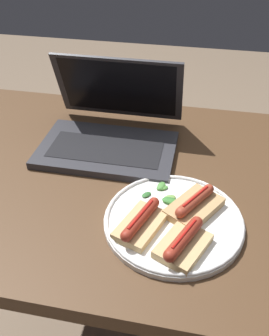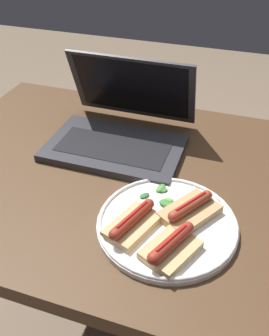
# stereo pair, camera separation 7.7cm
# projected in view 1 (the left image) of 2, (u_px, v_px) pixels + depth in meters

# --- Properties ---
(desk) EXTENTS (1.03, 0.71, 0.73)m
(desk) POSITION_uv_depth(u_px,v_px,m) (131.00, 204.00, 0.91)
(desk) COLOR #4C331E
(desk) RESTS_ON ground_plane
(laptop) EXTENTS (0.33, 0.28, 0.20)m
(laptop) POSITION_uv_depth(u_px,v_px,m) (111.00, 131.00, 0.93)
(laptop) COLOR #2D2D33
(laptop) RESTS_ON desk
(plate) EXTENTS (0.27, 0.27, 0.02)m
(plate) POSITION_uv_depth(u_px,v_px,m) (174.00, 220.00, 0.72)
(plate) COLOR white
(plate) RESTS_ON desk
(sausage_toast_left) EXTENTS (0.12, 0.13, 0.04)m
(sausage_toast_left) POSITION_uv_depth(u_px,v_px,m) (194.00, 205.00, 0.73)
(sausage_toast_left) COLOR tan
(sausage_toast_left) RESTS_ON plate
(sausage_toast_middle) EXTENTS (0.10, 0.12, 0.04)m
(sausage_toast_middle) POSITION_uv_depth(u_px,v_px,m) (141.00, 223.00, 0.69)
(sausage_toast_middle) COLOR tan
(sausage_toast_middle) RESTS_ON plate
(sausage_toast_right) EXTENTS (0.11, 0.12, 0.04)m
(sausage_toast_right) POSITION_uv_depth(u_px,v_px,m) (183.00, 243.00, 0.65)
(sausage_toast_right) COLOR tan
(sausage_toast_right) RESTS_ON plate
(salad_pile) EXTENTS (0.08, 0.07, 0.01)m
(salad_pile) POSITION_uv_depth(u_px,v_px,m) (164.00, 194.00, 0.78)
(salad_pile) COLOR #709E4C
(salad_pile) RESTS_ON plate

